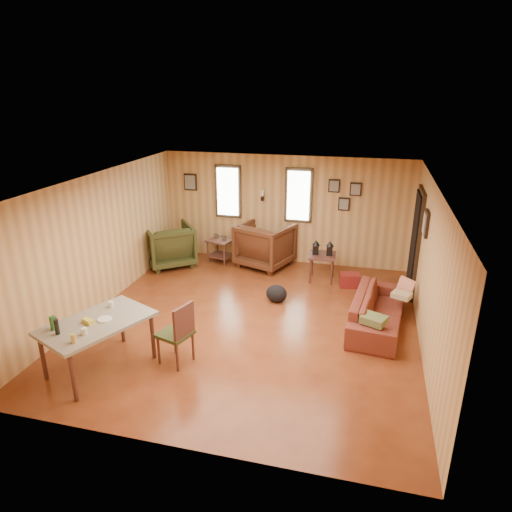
% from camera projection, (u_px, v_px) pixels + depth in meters
% --- Properties ---
extents(room, '(5.54, 6.04, 2.44)m').
position_uv_depth(room, '(264.00, 251.00, 7.58)').
color(room, brown).
rests_on(room, ground).
extents(sofa, '(0.78, 2.01, 0.76)m').
position_uv_depth(sofa, '(378.00, 305.00, 7.52)').
color(sofa, maroon).
rests_on(sofa, ground).
extents(recliner_brown, '(1.32, 1.28, 1.08)m').
position_uv_depth(recliner_brown, '(265.00, 243.00, 10.03)').
color(recliner_brown, '#502A18').
rests_on(recliner_brown, ground).
extents(recliner_green, '(1.35, 1.34, 1.02)m').
position_uv_depth(recliner_green, '(169.00, 243.00, 10.09)').
color(recliner_green, '#363B1B').
rests_on(recliner_green, ground).
extents(end_table, '(0.64, 0.61, 0.67)m').
position_uv_depth(end_table, '(221.00, 247.00, 10.28)').
color(end_table, brown).
rests_on(end_table, ground).
extents(side_table, '(0.56, 0.56, 0.86)m').
position_uv_depth(side_table, '(322.00, 253.00, 9.26)').
color(side_table, brown).
rests_on(side_table, ground).
extents(cooler, '(0.43, 0.34, 0.27)m').
position_uv_depth(cooler, '(350.00, 280.00, 9.10)').
color(cooler, maroon).
rests_on(cooler, ground).
extents(backpack, '(0.47, 0.41, 0.34)m').
position_uv_depth(backpack, '(276.00, 294.00, 8.44)').
color(backpack, black).
rests_on(backpack, ground).
extents(sofa_pillows, '(0.90, 1.53, 0.32)m').
position_uv_depth(sofa_pillows, '(390.00, 304.00, 7.32)').
color(sofa_pillows, '#576036').
rests_on(sofa_pillows, sofa).
extents(dining_table, '(1.40, 1.69, 0.96)m').
position_uv_depth(dining_table, '(96.00, 326.00, 6.27)').
color(dining_table, gray).
rests_on(dining_table, ground).
extents(dining_chair, '(0.54, 0.54, 0.95)m').
position_uv_depth(dining_chair, '(179.00, 331.00, 6.44)').
color(dining_chair, '#363B1B').
rests_on(dining_chair, ground).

